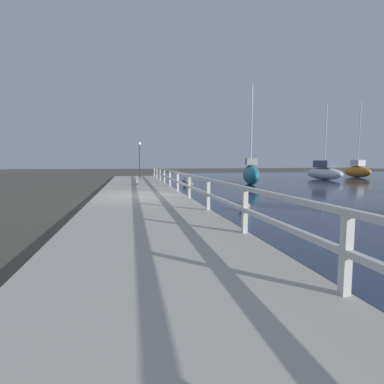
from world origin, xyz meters
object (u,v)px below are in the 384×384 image
(mooring_bollard, at_px, (136,181))
(sailboat_orange, at_px, (357,170))
(sailboat_white, at_px, (324,172))
(dock_lamp, at_px, (139,151))
(sailboat_teal, at_px, (251,174))

(mooring_bollard, bearing_deg, sailboat_orange, 21.46)
(sailboat_white, height_order, sailboat_orange, sailboat_orange)
(mooring_bollard, distance_m, sailboat_white, 18.64)
(sailboat_white, distance_m, sailboat_orange, 6.47)
(dock_lamp, xyz_separation_m, sailboat_orange, (22.94, 2.44, -1.84))
(dock_lamp, relative_size, sailboat_teal, 0.42)
(mooring_bollard, relative_size, sailboat_teal, 0.07)
(sailboat_white, bearing_deg, sailboat_teal, -158.94)
(sailboat_teal, height_order, sailboat_white, sailboat_teal)
(sailboat_teal, height_order, sailboat_orange, sailboat_orange)
(mooring_bollard, xyz_separation_m, sailboat_teal, (8.44, 2.43, 0.30))
(dock_lamp, height_order, sailboat_teal, sailboat_teal)
(sailboat_teal, relative_size, sailboat_white, 1.06)
(dock_lamp, distance_m, sailboat_orange, 23.14)
(dock_lamp, height_order, sailboat_white, sailboat_white)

